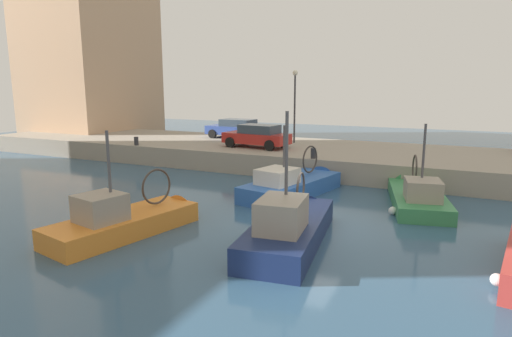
# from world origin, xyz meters

# --- Properties ---
(water_surface) EXTENTS (80.00, 80.00, 0.00)m
(water_surface) POSITION_xyz_m (0.00, 0.00, 0.00)
(water_surface) COLOR #335675
(water_surface) RESTS_ON ground
(quay_wall) EXTENTS (9.00, 56.00, 1.20)m
(quay_wall) POSITION_xyz_m (11.50, 0.00, 0.60)
(quay_wall) COLOR #9E9384
(quay_wall) RESTS_ON ground
(fishing_boat_navy) EXTENTS (6.89, 2.76, 5.18)m
(fishing_boat_navy) POSITION_xyz_m (-1.75, -0.23, 0.15)
(fishing_boat_navy) COLOR navy
(fishing_boat_navy) RESTS_ON ground
(fishing_boat_blue) EXTENTS (6.85, 3.34, 4.25)m
(fishing_boat_blue) POSITION_xyz_m (4.21, 1.82, 0.11)
(fishing_boat_blue) COLOR #2D60B7
(fishing_boat_blue) RESTS_ON ground
(fishing_boat_green) EXTENTS (6.62, 3.25, 4.47)m
(fishing_boat_green) POSITION_xyz_m (4.88, -3.49, 0.12)
(fishing_boat_green) COLOR #388951
(fishing_boat_green) RESTS_ON ground
(fishing_boat_orange) EXTENTS (6.32, 3.01, 4.45)m
(fishing_boat_orange) POSITION_xyz_m (-3.32, 5.10, 0.14)
(fishing_boat_orange) COLOR orange
(fishing_boat_orange) RESTS_ON ground
(parked_car_blue) EXTENTS (2.10, 4.46, 1.40)m
(parked_car_blue) POSITION_xyz_m (13.58, 9.95, 1.92)
(parked_car_blue) COLOR #334C9E
(parked_car_blue) RESTS_ON quay_wall
(parked_car_red) EXTENTS (2.25, 4.31, 1.43)m
(parked_car_red) POSITION_xyz_m (9.83, 6.47, 1.93)
(parked_car_red) COLOR red
(parked_car_red) RESTS_ON quay_wall
(mooring_bollard_south) EXTENTS (0.28, 0.28, 0.55)m
(mooring_bollard_south) POSITION_xyz_m (7.35, 2.00, 1.48)
(mooring_bollard_south) COLOR #2D2D33
(mooring_bollard_south) RESTS_ON quay_wall
(mooring_bollard_mid) EXTENTS (0.28, 0.28, 0.55)m
(mooring_bollard_mid) POSITION_xyz_m (7.35, 14.00, 1.48)
(mooring_bollard_mid) COLOR #2D2D33
(mooring_bollard_mid) RESTS_ON quay_wall
(quay_streetlamp) EXTENTS (0.36, 0.36, 4.83)m
(quay_streetlamp) POSITION_xyz_m (13.00, 5.19, 4.45)
(quay_streetlamp) COLOR #38383D
(quay_streetlamp) RESTS_ON quay_wall
(waterfront_building_west_mid) EXTENTS (10.13, 8.73, 20.43)m
(waterfront_building_west_mid) POSITION_xyz_m (15.16, 25.51, 10.24)
(waterfront_building_west_mid) COLOR tan
(waterfront_building_west_mid) RESTS_ON ground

